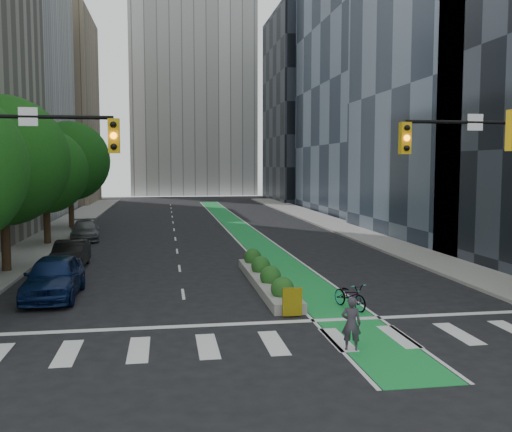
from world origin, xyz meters
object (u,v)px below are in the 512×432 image
object	(u,v)px
bicycle	(350,296)
parked_car_left_mid	(70,255)
cyclist	(351,324)
parked_car_left_near	(54,277)
median_planter	(266,278)
parked_car_left_far	(85,230)

from	to	relation	value
bicycle	parked_car_left_mid	world-z (taller)	parked_car_left_mid
cyclist	parked_car_left_mid	distance (m)	18.02
bicycle	cyclist	size ratio (longest dim) A/B	1.20
cyclist	parked_car_left_near	xyz separation A→B (m)	(-9.77, 8.17, 0.08)
median_planter	cyclist	size ratio (longest dim) A/B	6.53
parked_car_left_near	bicycle	bearing A→B (deg)	-17.68
cyclist	parked_car_left_far	world-z (taller)	cyclist
bicycle	cyclist	world-z (taller)	cyclist
median_planter	parked_car_left_far	world-z (taller)	parked_car_left_far
bicycle	parked_car_left_mid	distance (m)	15.55
parked_car_left_near	parked_car_left_mid	size ratio (longest dim) A/B	1.16
bicycle	parked_car_left_near	size ratio (longest dim) A/B	0.37
median_planter	parked_car_left_near	distance (m)	8.93
bicycle	parked_car_left_mid	xyz separation A→B (m)	(-11.70, 10.23, 0.23)
parked_car_left_near	parked_car_left_far	size ratio (longest dim) A/B	1.05
parked_car_left_mid	median_planter	bearing A→B (deg)	-31.62
cyclist	parked_car_left_mid	xyz separation A→B (m)	(-10.19, 14.86, -0.07)
parked_car_left_near	parked_car_left_far	bearing A→B (deg)	93.61
median_planter	parked_car_left_far	distance (m)	20.10
parked_car_left_mid	cyclist	bearing A→B (deg)	-55.12
parked_car_left_far	parked_car_left_mid	bearing A→B (deg)	-92.86
median_planter	parked_car_left_near	bearing A→B (deg)	-174.43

